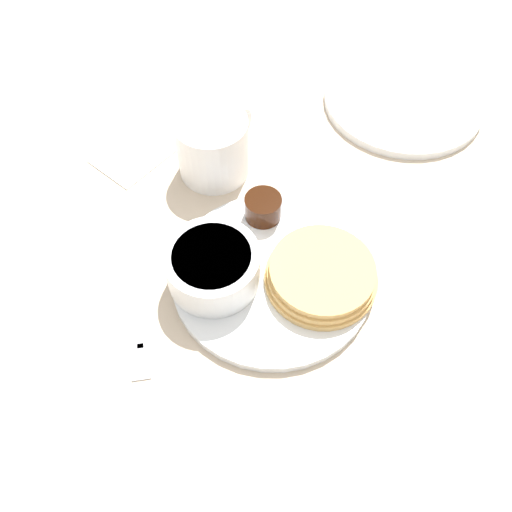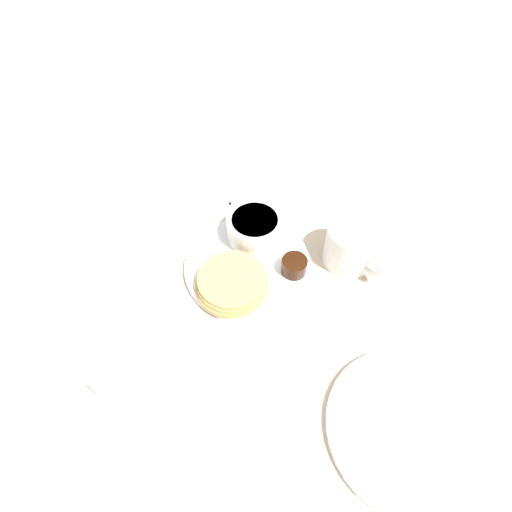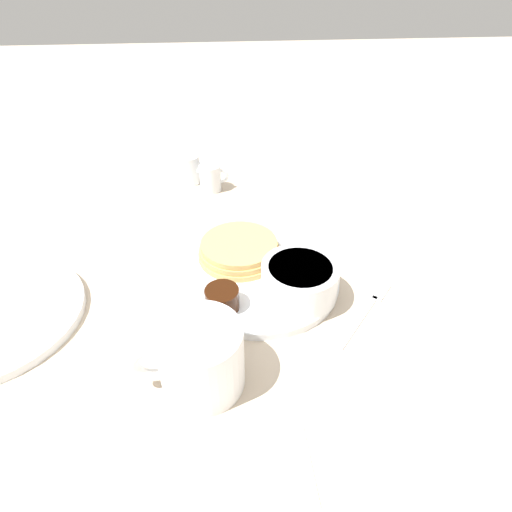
{
  "view_description": "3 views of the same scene",
  "coord_description": "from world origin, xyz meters",
  "px_view_note": "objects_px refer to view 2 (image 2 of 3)",
  "views": [
    {
      "loc": [
        0.24,
        0.18,
        0.5
      ],
      "look_at": [
        0.01,
        -0.02,
        0.04
      ],
      "focal_mm": 35.0,
      "sensor_mm": 36.0,
      "label": 1
    },
    {
      "loc": [
        -0.37,
        0.22,
        0.6
      ],
      "look_at": [
        -0.02,
        -0.01,
        0.05
      ],
      "focal_mm": 28.0,
      "sensor_mm": 36.0,
      "label": 2
    },
    {
      "loc": [
        -0.05,
        -0.45,
        0.39
      ],
      "look_at": [
        -0.01,
        0.01,
        0.04
      ],
      "focal_mm": 28.0,
      "sensor_mm": 36.0,
      "label": 3
    }
  ],
  "objects_px": {
    "bowl": "(255,227)",
    "coffee_mug": "(352,246)",
    "creamer_pitcher_near": "(101,377)",
    "creamer_pitcher_far": "(84,417)",
    "fork": "(239,205)",
    "plate": "(248,266)"
  },
  "relations": [
    {
      "from": "bowl",
      "to": "coffee_mug",
      "type": "xyz_separation_m",
      "value": [
        -0.13,
        -0.12,
        0.0
      ]
    },
    {
      "from": "coffee_mug",
      "to": "creamer_pitcher_near",
      "type": "height_order",
      "value": "coffee_mug"
    },
    {
      "from": "creamer_pitcher_far",
      "to": "fork",
      "type": "distance_m",
      "value": 0.48
    },
    {
      "from": "plate",
      "to": "creamer_pitcher_far",
      "type": "relative_size",
      "value": 3.58
    },
    {
      "from": "creamer_pitcher_near",
      "to": "creamer_pitcher_far",
      "type": "bearing_deg",
      "value": 137.75
    },
    {
      "from": "coffee_mug",
      "to": "fork",
      "type": "height_order",
      "value": "coffee_mug"
    },
    {
      "from": "creamer_pitcher_near",
      "to": "creamer_pitcher_far",
      "type": "xyz_separation_m",
      "value": [
        -0.04,
        0.04,
        0.0
      ]
    },
    {
      "from": "creamer_pitcher_far",
      "to": "fork",
      "type": "relative_size",
      "value": 0.54
    },
    {
      "from": "coffee_mug",
      "to": "fork",
      "type": "xyz_separation_m",
      "value": [
        0.23,
        0.1,
        -0.04
      ]
    },
    {
      "from": "creamer_pitcher_near",
      "to": "plate",
      "type": "bearing_deg",
      "value": -76.92
    },
    {
      "from": "creamer_pitcher_far",
      "to": "plate",
      "type": "bearing_deg",
      "value": -71.53
    },
    {
      "from": "coffee_mug",
      "to": "creamer_pitcher_near",
      "type": "relative_size",
      "value": 1.94
    },
    {
      "from": "plate",
      "to": "fork",
      "type": "bearing_deg",
      "value": -24.66
    },
    {
      "from": "plate",
      "to": "creamer_pitcher_near",
      "type": "bearing_deg",
      "value": 103.08
    },
    {
      "from": "plate",
      "to": "creamer_pitcher_near",
      "type": "distance_m",
      "value": 0.3
    },
    {
      "from": "bowl",
      "to": "creamer_pitcher_near",
      "type": "distance_m",
      "value": 0.36
    },
    {
      "from": "plate",
      "to": "creamer_pitcher_far",
      "type": "bearing_deg",
      "value": 108.47
    },
    {
      "from": "creamer_pitcher_near",
      "to": "coffee_mug",
      "type": "bearing_deg",
      "value": -92.03
    },
    {
      "from": "plate",
      "to": "coffee_mug",
      "type": "distance_m",
      "value": 0.19
    },
    {
      "from": "fork",
      "to": "creamer_pitcher_near",
      "type": "bearing_deg",
      "value": 120.66
    },
    {
      "from": "fork",
      "to": "bowl",
      "type": "bearing_deg",
      "value": 167.42
    },
    {
      "from": "bowl",
      "to": "plate",
      "type": "bearing_deg",
      "value": 137.04
    }
  ]
}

